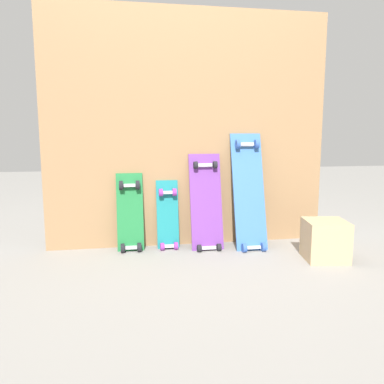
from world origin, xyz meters
TOP-DOWN VIEW (x-y plane):
  - ground_plane at (0.00, 0.00)m, footprint 12.00×12.00m
  - plywood_wall_panel at (0.00, 0.07)m, footprint 2.13×0.04m
  - skateboard_green at (-0.45, -0.02)m, footprint 0.19×0.17m
  - skateboard_teal at (-0.17, -0.01)m, footprint 0.16×0.16m
  - skateboard_purple at (0.11, -0.06)m, footprint 0.24×0.24m
  - skateboard_blue at (0.43, -0.09)m, footprint 0.24×0.31m
  - wooden_crate at (0.85, -0.48)m, footprint 0.31×0.31m

SIDE VIEW (x-z plane):
  - ground_plane at x=0.00m, z-range 0.00..0.00m
  - wooden_crate at x=0.85m, z-range 0.00..0.27m
  - skateboard_teal at x=-0.17m, z-range -0.07..0.51m
  - skateboard_green at x=-0.45m, z-range -0.06..0.56m
  - skateboard_purple at x=0.11m, z-range -0.07..0.70m
  - skateboard_blue at x=0.43m, z-range -0.07..0.85m
  - plywood_wall_panel at x=0.00m, z-range 0.00..1.75m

